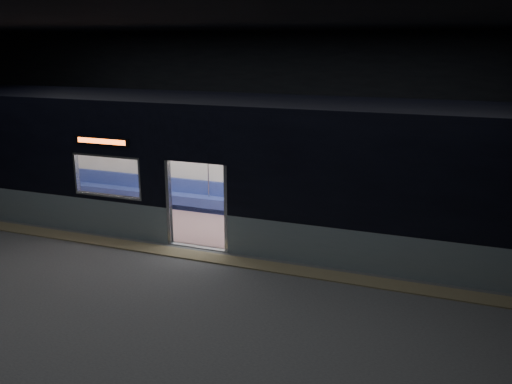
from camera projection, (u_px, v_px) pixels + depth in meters
The scene contains 7 objects.
station_floor at pixel (177, 264), 11.78m from camera, with size 24.00×14.00×0.01m, color #47494C.
station_envelope at pixel (170, 94), 10.80m from camera, with size 24.00×14.00×5.00m.
tactile_strip at pixel (189, 254), 12.27m from camera, with size 22.80×0.50×0.03m, color #8C7F59.
metro_car at pixel (223, 158), 13.58m from camera, with size 18.00×3.04×3.35m.
passenger at pixel (392, 203), 13.35m from camera, with size 0.47×0.77×1.46m.
handbag at pixel (388, 211), 13.19m from camera, with size 0.28×0.24×0.14m, color black.
transit_map at pixel (433, 178), 13.15m from camera, with size 0.98×0.03×0.64m, color white.
Camera 1 is at (5.49, -9.61, 4.67)m, focal length 38.00 mm.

